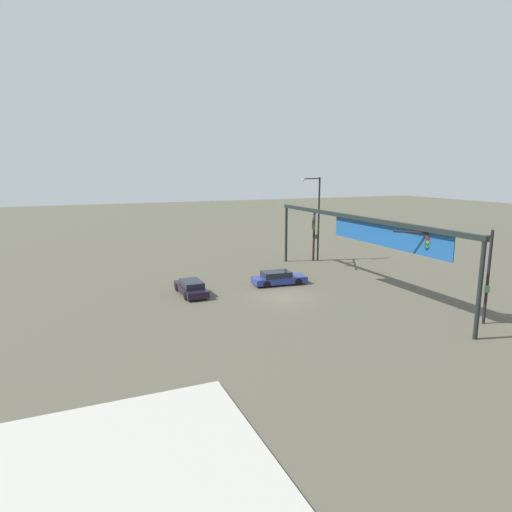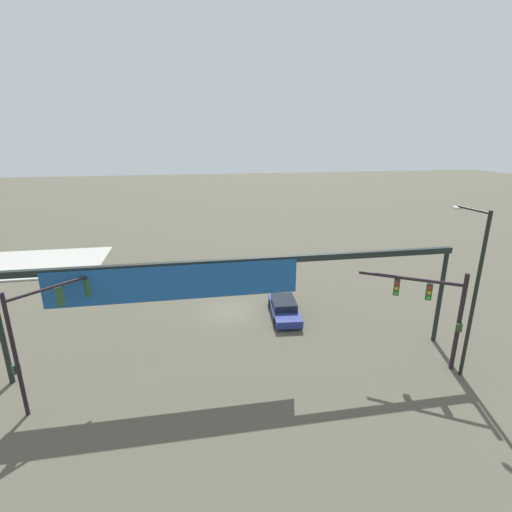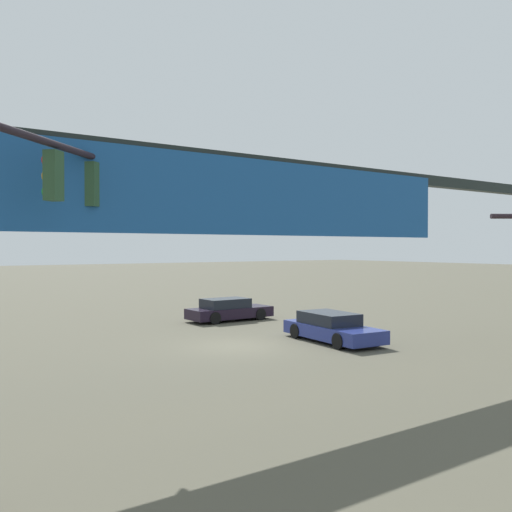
{
  "view_description": "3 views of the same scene",
  "coord_description": "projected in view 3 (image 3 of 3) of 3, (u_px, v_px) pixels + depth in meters",
  "views": [
    {
      "loc": [
        30.93,
        -15.85,
        10.21
      ],
      "look_at": [
        -2.02,
        -1.67,
        3.18
      ],
      "focal_mm": 31.11,
      "sensor_mm": 36.0,
      "label": 1
    },
    {
      "loc": [
        2.68,
        26.33,
        12.88
      ],
      "look_at": [
        -2.42,
        -2.34,
        3.6
      ],
      "focal_mm": 26.66,
      "sensor_mm": 36.0,
      "label": 2
    },
    {
      "loc": [
        11.92,
        18.56,
        3.98
      ],
      "look_at": [
        0.74,
        2.41,
        3.67
      ],
      "focal_mm": 38.62,
      "sensor_mm": 36.0,
      "label": 3
    }
  ],
  "objects": [
    {
      "name": "ground_plane",
      "position": [
        237.0,
        346.0,
        22.1
      ],
      "size": [
        217.5,
        217.5,
        0.0
      ],
      "primitive_type": "plane",
      "color": "#524F40"
    },
    {
      "name": "sedan_car_approaching",
      "position": [
        332.0,
        328.0,
        23.23
      ],
      "size": [
        2.29,
        4.98,
        1.21
      ],
      "rotation": [
        0.0,
        0.0,
        1.48
      ],
      "color": "navy",
      "rests_on": "ground"
    },
    {
      "name": "traffic_signal_near_corner",
      "position": [
        29.0,
        223.0,
        9.68
      ],
      "size": [
        4.89,
        4.39,
        6.36
      ],
      "rotation": [
        0.0,
        0.0,
        -2.38
      ],
      "color": "black",
      "rests_on": "ground"
    },
    {
      "name": "sedan_car_waiting_far",
      "position": [
        229.0,
        310.0,
        29.82
      ],
      "size": [
        4.69,
        1.89,
        1.21
      ],
      "rotation": [
        0.0,
        0.0,
        3.15
      ],
      "color": "black",
      "rests_on": "ground"
    },
    {
      "name": "overhead_sign_gantry",
      "position": [
        326.0,
        198.0,
        15.84
      ],
      "size": [
        25.79,
        0.43,
        6.39
      ],
      "color": "black",
      "rests_on": "ground"
    }
  ]
}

